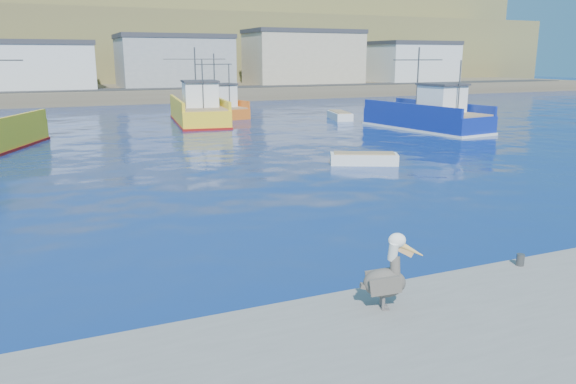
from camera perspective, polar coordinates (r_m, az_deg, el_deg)
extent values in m
plane|color=#061850|center=(16.33, 6.17, -6.66)|extent=(260.00, 260.00, 0.00)
cylinder|color=#4C4C4C|center=(15.37, 22.53, -6.38)|extent=(0.20, 0.20, 0.30)
cube|color=brown|center=(85.74, -18.71, 9.62)|extent=(160.00, 30.00, 1.60)
cube|color=brown|center=(111.52, -20.21, 12.93)|extent=(180.00, 40.00, 14.00)
cube|color=brown|center=(131.59, -21.01, 15.02)|extent=(200.00, 40.00, 24.00)
cube|color=#2D2D2D|center=(74.76, -17.96, 9.85)|extent=(150.00, 5.00, 0.10)
cube|color=silver|center=(80.30, -25.81, 11.32)|extent=(18.00, 11.00, 5.50)
cube|color=#333338|center=(80.31, -26.04, 13.49)|extent=(18.36, 11.22, 0.60)
cube|color=gray|center=(82.19, -11.48, 12.74)|extent=(15.00, 10.00, 6.50)
cube|color=#333338|center=(82.23, -11.60, 15.21)|extent=(15.30, 10.20, 0.60)
cube|color=tan|center=(88.67, 1.57, 13.36)|extent=(17.00, 9.00, 7.50)
cube|color=#333338|center=(88.75, 1.59, 15.98)|extent=(17.34, 9.18, 0.60)
cube|color=silver|center=(98.85, 12.39, 12.64)|extent=(13.00, 10.00, 6.00)
cube|color=#333338|center=(98.87, 12.49, 14.55)|extent=(13.26, 10.20, 0.60)
cube|color=yellow|center=(37.81, -26.64, 6.30)|extent=(4.45, 10.06, 0.70)
cube|color=yellow|center=(50.24, -9.09, 7.79)|extent=(5.28, 11.61, 1.46)
cube|color=yellow|center=(50.41, -7.06, 9.10)|extent=(1.64, 10.92, 0.70)
cube|color=yellow|center=(49.95, -11.23, 8.91)|extent=(1.64, 10.92, 0.70)
cube|color=maroon|center=(50.31, -9.06, 7.02)|extent=(5.38, 11.84, 0.25)
cube|color=#8C7251|center=(50.17, -9.12, 8.67)|extent=(4.91, 11.13, 0.10)
cube|color=white|center=(48.43, -8.91, 9.76)|extent=(3.05, 3.13, 2.00)
cube|color=#333338|center=(48.37, -8.96, 11.06)|extent=(3.28, 3.49, 0.15)
cylinder|color=#4C4C4C|center=(51.14, -9.39, 11.50)|extent=(0.13, 0.13, 5.00)
cylinder|color=#4C4C4C|center=(46.72, -8.67, 10.74)|extent=(0.11, 0.11, 4.00)
cylinder|color=#4C4C4C|center=(51.11, -9.45, 13.18)|extent=(5.39, 0.78, 0.08)
cube|color=navy|center=(46.48, 13.76, 7.09)|extent=(5.29, 11.24, 1.41)
cube|color=navy|center=(47.66, 15.35, 8.42)|extent=(1.74, 10.52, 0.70)
cube|color=navy|center=(45.13, 12.24, 8.33)|extent=(1.74, 10.52, 0.70)
cube|color=silver|center=(46.56, 13.72, 6.29)|extent=(5.39, 11.46, 0.25)
cube|color=#8C7251|center=(46.41, 13.82, 8.01)|extent=(4.92, 10.77, 0.10)
cube|color=white|center=(45.21, 15.37, 9.12)|extent=(3.01, 3.05, 2.00)
cube|color=#333338|center=(45.15, 15.46, 10.51)|extent=(3.24, 3.40, 0.15)
cylinder|color=#4C4C4C|center=(47.02, 13.03, 11.11)|extent=(0.14, 0.14, 5.00)
cylinder|color=#4C4C4C|center=(44.07, 17.00, 10.08)|extent=(0.11, 0.11, 4.00)
cylinder|color=#4C4C4C|center=(46.98, 13.13, 12.94)|extent=(5.25, 0.83, 0.08)
cube|color=#D75E1A|center=(55.18, -7.04, 8.09)|extent=(4.09, 7.74, 0.96)
cube|color=#D75E1A|center=(55.72, -5.87, 9.03)|extent=(1.51, 7.11, 0.70)
cube|color=#D75E1A|center=(54.52, -8.29, 8.86)|extent=(1.51, 7.11, 0.70)
cube|color=#8C7251|center=(55.13, -7.06, 8.64)|extent=(3.82, 7.41, 0.10)
cube|color=white|center=(54.08, -6.54, 9.68)|extent=(2.24, 2.17, 2.00)
cube|color=#333338|center=(54.02, -6.57, 10.84)|extent=(2.42, 2.41, 0.15)
cylinder|color=#4C4C4C|center=(55.63, -7.49, 11.20)|extent=(0.14, 0.14, 5.00)
cylinder|color=#4C4C4C|center=(53.06, -6.00, 10.59)|extent=(0.12, 0.12, 4.00)
cylinder|color=#4C4C4C|center=(55.60, -7.54, 12.74)|extent=(3.81, 0.80, 0.08)
cube|color=silver|center=(30.46, 7.72, 3.22)|extent=(3.76, 2.69, 0.71)
cube|color=#8C7251|center=(30.40, 7.74, 3.93)|extent=(3.32, 2.29, 0.07)
cube|color=silver|center=(52.65, 5.27, 7.64)|extent=(2.44, 4.41, 0.84)
cube|color=#8C7251|center=(52.60, 5.28, 8.13)|extent=(2.03, 3.93, 0.08)
cylinder|color=#595451|center=(12.02, 9.66, -11.05)|extent=(0.09, 0.09, 0.31)
cube|color=#595451|center=(12.09, 9.90, -11.66)|extent=(0.19, 0.17, 0.02)
cylinder|color=#595451|center=(12.19, 9.46, -10.67)|extent=(0.09, 0.09, 0.31)
cube|color=#595451|center=(12.26, 9.69, -11.28)|extent=(0.19, 0.17, 0.02)
ellipsoid|color=#38332D|center=(11.95, 9.77, -9.08)|extent=(1.02, 0.81, 0.61)
cube|color=#38332D|center=(11.72, 9.89, -9.40)|extent=(0.67, 0.31, 0.45)
cube|color=#38332D|center=(12.15, 9.40, -8.54)|extent=(0.67, 0.31, 0.45)
cube|color=#38332D|center=(11.90, 7.89, -9.47)|extent=(0.28, 0.24, 0.13)
cylinder|color=#38332D|center=(11.87, 10.83, -7.54)|extent=(0.31, 0.37, 0.49)
cylinder|color=white|center=(11.74, 10.64, -5.89)|extent=(0.29, 0.36, 0.46)
ellipsoid|color=white|center=(11.68, 11.02, -4.84)|extent=(0.44, 0.39, 0.31)
cone|color=gold|center=(11.81, 12.30, -5.70)|extent=(0.63, 0.36, 0.42)
cube|color=tan|center=(11.80, 11.77, -5.91)|extent=(0.37, 0.18, 0.27)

